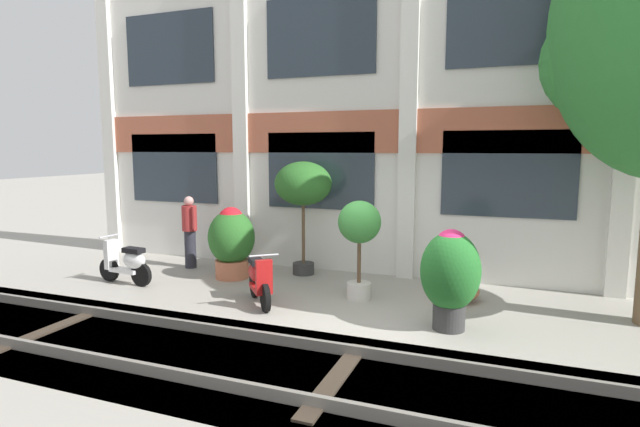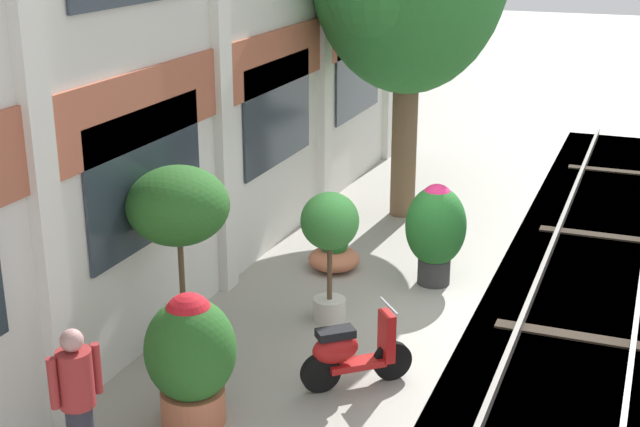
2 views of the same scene
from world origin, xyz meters
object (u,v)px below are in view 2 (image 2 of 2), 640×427
at_px(potted_plant_tall_urn, 178,211).
at_px(scooter_second_parked, 352,353).
at_px(potted_plant_fluted_column, 191,354).
at_px(potted_plant_wide_bowl, 334,254).
at_px(potted_plant_glazed_jar, 436,227).
at_px(resident_by_doorway, 78,403).
at_px(potted_plant_terracotta_small, 330,231).

relative_size(potted_plant_tall_urn, scooter_second_parked, 2.22).
bearing_deg(potted_plant_fluted_column, potted_plant_wide_bowl, 1.22).
height_order(potted_plant_glazed_jar, scooter_second_parked, potted_plant_glazed_jar).
bearing_deg(potted_plant_glazed_jar, potted_plant_wide_bowl, 91.46).
bearing_deg(potted_plant_tall_urn, resident_by_doorway, -171.66).
distance_m(potted_plant_glazed_jar, scooter_second_parked, 3.37).
height_order(potted_plant_terracotta_small, potted_plant_fluted_column, potted_plant_terracotta_small).
xyz_separation_m(potted_plant_terracotta_small, scooter_second_parked, (-1.60, -0.89, -0.84)).
bearing_deg(potted_plant_fluted_column, scooter_second_parked, -44.97).
distance_m(potted_plant_fluted_column, scooter_second_parked, 1.95).
relative_size(potted_plant_glazed_jar, potted_plant_wide_bowl, 1.92).
bearing_deg(potted_plant_tall_urn, scooter_second_parked, -88.63).
height_order(scooter_second_parked, resident_by_doorway, resident_by_doorway).
xyz_separation_m(potted_plant_tall_urn, potted_plant_glazed_jar, (3.39, -2.32, -1.03)).
height_order(potted_plant_terracotta_small, potted_plant_wide_bowl, potted_plant_terracotta_small).
distance_m(potted_plant_fluted_column, resident_by_doorway, 1.44).
height_order(potted_plant_tall_urn, potted_plant_glazed_jar, potted_plant_tall_urn).
distance_m(potted_plant_terracotta_small, potted_plant_wide_bowl, 2.06).
bearing_deg(potted_plant_fluted_column, potted_plant_glazed_jar, -17.56).
relative_size(potted_plant_wide_bowl, resident_by_doorway, 0.49).
bearing_deg(potted_plant_terracotta_small, potted_plant_tall_urn, 141.73).
relative_size(potted_plant_fluted_column, scooter_second_parked, 1.37).
bearing_deg(scooter_second_parked, potted_plant_glazed_jar, 47.49).
xyz_separation_m(potted_plant_fluted_column, potted_plant_wide_bowl, (4.65, 0.10, -0.57)).
bearing_deg(resident_by_doorway, potted_plant_terracotta_small, 106.27).
relative_size(scooter_second_parked, resident_by_doorway, 0.67).
distance_m(potted_plant_glazed_jar, potted_plant_wide_bowl, 1.71).
bearing_deg(potted_plant_glazed_jar, resident_by_doorway, 162.33).
distance_m(potted_plant_terracotta_small, resident_by_doorway, 4.44).
relative_size(potted_plant_fluted_column, potted_plant_tall_urn, 0.62).
height_order(potted_plant_tall_urn, potted_plant_wide_bowl, potted_plant_tall_urn).
xyz_separation_m(potted_plant_glazed_jar, scooter_second_parked, (-3.33, 0.13, -0.46)).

